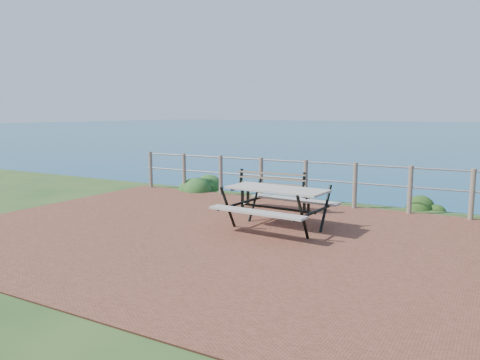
% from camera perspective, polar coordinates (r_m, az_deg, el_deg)
% --- Properties ---
extents(ground, '(10.00, 7.00, 0.12)m').
position_cam_1_polar(ground, '(8.00, -1.09, -6.91)').
color(ground, brown).
rests_on(ground, ground).
extents(safety_railing, '(9.40, 0.10, 1.00)m').
position_cam_1_polar(safety_railing, '(10.85, 7.99, 0.10)').
color(safety_railing, '#6B5B4C').
rests_on(safety_railing, ground).
extents(picnic_table, '(1.82, 1.54, 0.75)m').
position_cam_1_polar(picnic_table, '(8.34, 4.49, -2.94)').
color(picnic_table, gray).
rests_on(picnic_table, ground).
extents(park_bench, '(1.56, 0.49, 0.87)m').
position_cam_1_polar(park_bench, '(10.07, 4.31, -0.47)').
color(park_bench, brown).
rests_on(park_bench, ground).
extents(shrub_lip_west, '(0.86, 0.86, 0.64)m').
position_cam_1_polar(shrub_lip_west, '(12.75, -4.53, -1.24)').
color(shrub_lip_west, '#2A5620').
rests_on(shrub_lip_west, ground).
extents(shrub_lip_east, '(0.66, 0.66, 0.36)m').
position_cam_1_polar(shrub_lip_east, '(11.18, 22.10, -3.17)').
color(shrub_lip_east, '#1D3D12').
rests_on(shrub_lip_east, ground).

